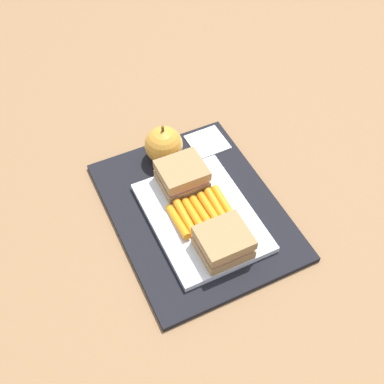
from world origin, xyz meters
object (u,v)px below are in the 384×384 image
sandwich_half_left (224,242)px  carrot_sticks_bundle (202,212)px  food_tray (201,217)px  sandwich_half_right (182,175)px  paper_napkin (207,142)px  apple (164,145)px

sandwich_half_left → carrot_sticks_bundle: (0.08, 0.00, -0.02)m
food_tray → sandwich_half_right: bearing=0.0°
food_tray → paper_napkin: size_ratio=3.29×
food_tray → sandwich_half_right: 0.08m
sandwich_half_left → carrot_sticks_bundle: 0.08m
paper_napkin → carrot_sticks_bundle: bearing=149.9°
sandwich_half_left → carrot_sticks_bundle: size_ratio=0.79×
carrot_sticks_bundle → paper_napkin: bearing=-30.1°
sandwich_half_left → sandwich_half_right: same height
sandwich_half_left → paper_napkin: (0.24, -0.09, -0.03)m
sandwich_half_left → sandwich_half_right: size_ratio=1.00×
food_tray → apple: 0.16m
food_tray → sandwich_half_left: sandwich_half_left is taller
food_tray → paper_napkin: bearing=-30.1°
apple → paper_napkin: apple is taller
sandwich_half_left → apple: (0.24, -0.00, 0.00)m
apple → paper_napkin: bearing=-89.2°
food_tray → carrot_sticks_bundle: bearing=141.9°
food_tray → sandwich_half_left: size_ratio=2.88×
food_tray → paper_napkin: 0.18m
sandwich_half_right → paper_napkin: 0.13m
food_tray → carrot_sticks_bundle: 0.01m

